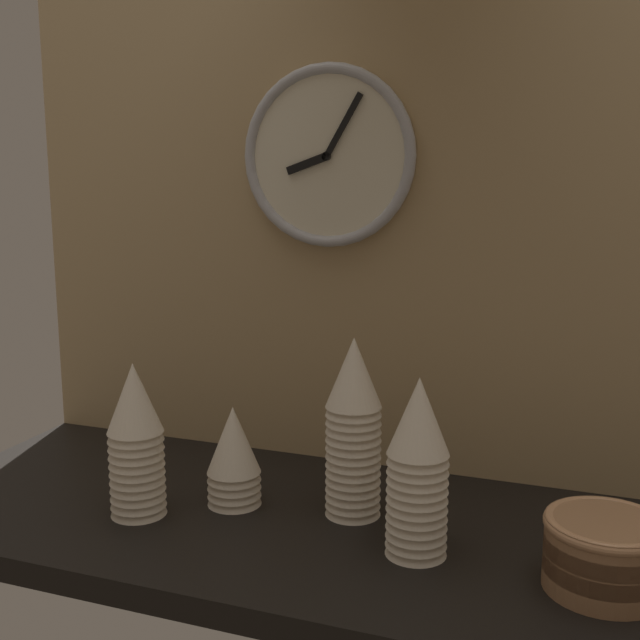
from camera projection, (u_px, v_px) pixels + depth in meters
The scene contains 8 objects.
ground_plane at pixel (393, 541), 1.22m from camera, with size 1.60×0.56×0.04m, color black.
wall_tiled_back at pixel (440, 177), 1.36m from camera, with size 1.60×0.03×1.05m.
cup_stack_center_right at pixel (418, 467), 1.12m from camera, with size 0.09×0.09×0.26m.
cup_stack_center at pixel (353, 427), 1.25m from camera, with size 0.09×0.09×0.29m.
cup_stack_left at pixel (136, 440), 1.25m from camera, with size 0.09×0.09×0.25m.
cup_stack_center_left at pixel (234, 455), 1.30m from camera, with size 0.09×0.09×0.16m.
bowl_stack_right at pixel (605, 551), 1.04m from camera, with size 0.16×0.16×0.10m.
wall_clock at pixel (328, 156), 1.40m from camera, with size 0.32×0.03×0.32m.
Camera 1 is at (0.29, -1.10, 0.54)m, focal length 45.00 mm.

